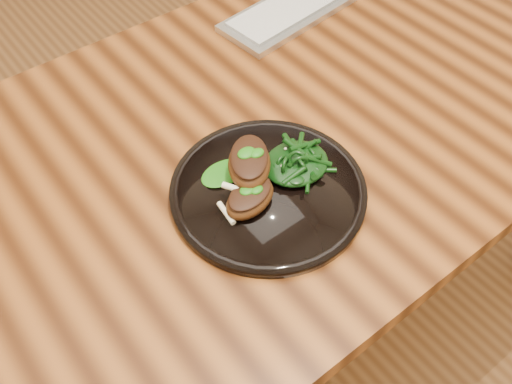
% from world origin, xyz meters
% --- Properties ---
extents(desk, '(1.60, 0.80, 0.75)m').
position_xyz_m(desk, '(0.00, 0.00, 0.67)').
color(desk, '#351706').
rests_on(desk, ground).
extents(plate, '(0.31, 0.31, 0.02)m').
position_xyz_m(plate, '(-0.09, -0.13, 0.76)').
color(plate, black).
rests_on(plate, desk).
extents(lamb_chop_front, '(0.10, 0.08, 0.04)m').
position_xyz_m(lamb_chop_front, '(-0.13, -0.14, 0.79)').
color(lamb_chop_front, '#49250E').
rests_on(lamb_chop_front, plate).
extents(lamb_chop_back, '(0.12, 0.12, 0.05)m').
position_xyz_m(lamb_chop_back, '(-0.10, -0.10, 0.81)').
color(lamb_chop_back, '#49250E').
rests_on(lamb_chop_back, plate).
extents(herb_smear, '(0.08, 0.05, 0.00)m').
position_xyz_m(herb_smear, '(-0.13, -0.06, 0.77)').
color(herb_smear, '#0D4F08').
rests_on(herb_smear, plate).
extents(greens_heap, '(0.11, 0.10, 0.04)m').
position_xyz_m(greens_heap, '(-0.03, -0.12, 0.79)').
color(greens_heap, black).
rests_on(greens_heap, plate).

